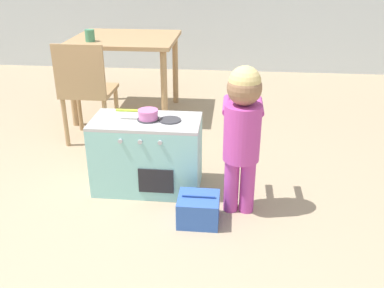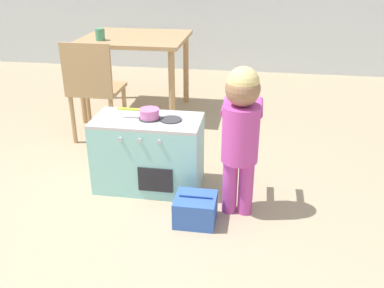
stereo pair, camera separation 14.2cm
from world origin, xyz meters
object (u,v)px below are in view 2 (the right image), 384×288
object	(u,v)px
toy_basket	(195,209)
dining_table	(136,48)
child_figure	(241,125)
cup_on_table	(100,34)
play_kitchen	(149,153)
dining_chair_near	(94,87)
toy_pot	(148,113)

from	to	relation	value
toy_basket	dining_table	distance (m)	2.04
child_figure	toy_basket	distance (m)	0.57
dining_table	cup_on_table	xyz separation A→B (m)	(-0.25, -0.23, 0.16)
play_kitchen	dining_chair_near	xyz separation A→B (m)	(-0.62, 0.70, 0.21)
toy_basket	dining_chair_near	size ratio (longest dim) A/B	0.29
play_kitchen	cup_on_table	size ratio (longest dim) A/B	6.78
toy_pot	cup_on_table	size ratio (longest dim) A/B	2.62
toy_pot	dining_table	distance (m)	1.48
play_kitchen	cup_on_table	xyz separation A→B (m)	(-0.71, 1.17, 0.55)
toy_pot	toy_basket	bearing A→B (deg)	-45.85
play_kitchen	dining_table	xyz separation A→B (m)	(-0.46, 1.40, 0.39)
child_figure	toy_basket	world-z (taller)	child_figure
toy_basket	dining_table	world-z (taller)	dining_table
child_figure	dining_table	bearing A→B (deg)	123.42
child_figure	dining_table	world-z (taller)	child_figure
play_kitchen	cup_on_table	bearing A→B (deg)	121.36
dining_table	child_figure	bearing A→B (deg)	-56.58
dining_table	cup_on_table	distance (m)	0.38
child_figure	dining_chair_near	size ratio (longest dim) A/B	1.09
toy_pot	cup_on_table	xyz separation A→B (m)	(-0.73, 1.17, 0.26)
toy_pot	toy_basket	xyz separation A→B (m)	(0.36, -0.37, -0.45)
cup_on_table	toy_basket	bearing A→B (deg)	-54.85
child_figure	dining_chair_near	bearing A→B (deg)	143.30
toy_pot	dining_chair_near	bearing A→B (deg)	132.37
dining_table	cup_on_table	world-z (taller)	cup_on_table
toy_pot	toy_basket	world-z (taller)	toy_pot
play_kitchen	child_figure	xyz separation A→B (m)	(0.61, -0.22, 0.33)
child_figure	toy_pot	bearing A→B (deg)	159.58
toy_pot	child_figure	size ratio (longest dim) A/B	0.30
child_figure	dining_chair_near	xyz separation A→B (m)	(-1.23, 0.92, -0.12)
child_figure	cup_on_table	bearing A→B (deg)	133.50
toy_pot	cup_on_table	world-z (taller)	cup_on_table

